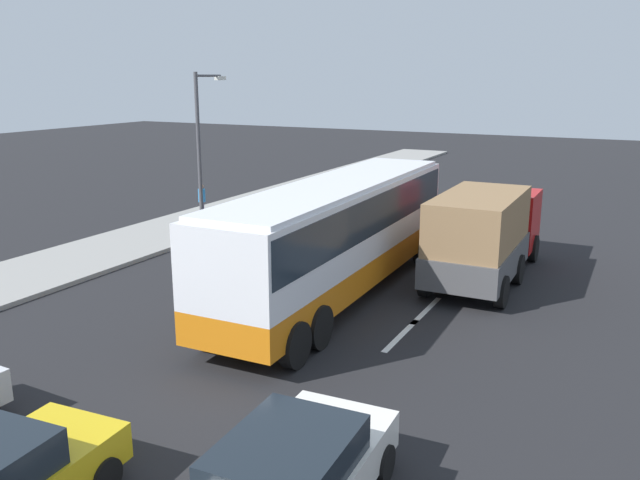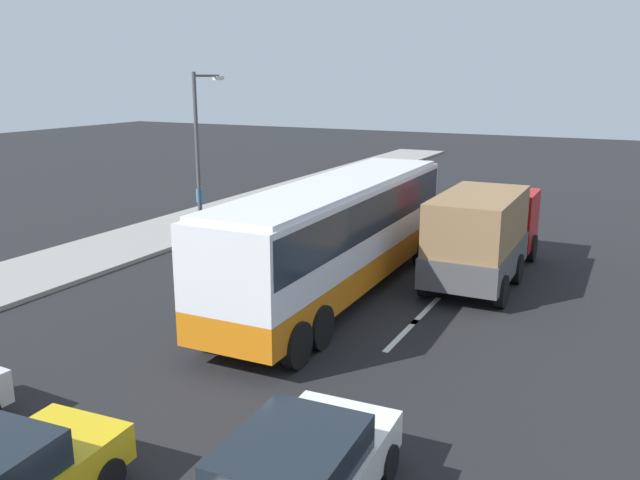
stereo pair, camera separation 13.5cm
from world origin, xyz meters
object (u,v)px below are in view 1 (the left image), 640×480
at_px(cargo_truck, 485,231).
at_px(pedestrian_near_curb, 202,199).
at_px(car_white_minivan, 294,475).
at_px(street_lamp, 202,140).
at_px(coach_bus, 338,227).

relative_size(cargo_truck, pedestrian_near_curb, 4.56).
distance_m(cargo_truck, car_white_minivan, 13.35).
bearing_deg(pedestrian_near_curb, street_lamp, -99.97).
relative_size(cargo_truck, street_lamp, 1.12).
xyz_separation_m(cargo_truck, car_white_minivan, (-13.32, -0.40, -0.80)).
relative_size(coach_bus, car_white_minivan, 2.92).
distance_m(coach_bus, pedestrian_near_curb, 11.97).
bearing_deg(coach_bus, pedestrian_near_curb, 55.75).
bearing_deg(street_lamp, car_white_minivan, -139.17).
bearing_deg(cargo_truck, car_white_minivan, -178.66).
relative_size(car_white_minivan, pedestrian_near_curb, 2.64).
distance_m(coach_bus, car_white_minivan, 10.35).
relative_size(coach_bus, cargo_truck, 1.69).
height_order(cargo_truck, car_white_minivan, cargo_truck).
bearing_deg(car_white_minivan, cargo_truck, -0.72).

